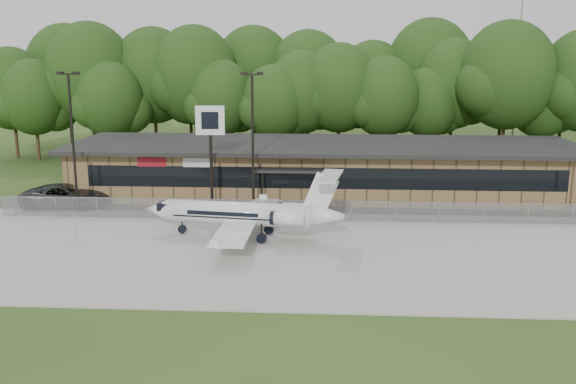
# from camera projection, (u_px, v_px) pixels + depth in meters

# --- Properties ---
(ground) EXTENTS (160.00, 160.00, 0.00)m
(ground) POSITION_uv_depth(u_px,v_px,m) (320.00, 306.00, 30.07)
(ground) COLOR #2C4619
(ground) RESTS_ON ground
(apron) EXTENTS (64.00, 18.00, 0.08)m
(apron) POSITION_uv_depth(u_px,v_px,m) (322.00, 252.00, 37.85)
(apron) COLOR #9E9B93
(apron) RESTS_ON ground
(parking_lot) EXTENTS (50.00, 9.00, 0.06)m
(parking_lot) POSITION_uv_depth(u_px,v_px,m) (323.00, 206.00, 49.06)
(parking_lot) COLOR #383835
(parking_lot) RESTS_ON ground
(terminal) EXTENTS (41.00, 11.65, 4.30)m
(terminal) POSITION_uv_depth(u_px,v_px,m) (324.00, 168.00, 52.91)
(terminal) COLOR olive
(terminal) RESTS_ON ground
(fence) EXTENTS (46.00, 0.04, 1.52)m
(fence) POSITION_uv_depth(u_px,v_px,m) (323.00, 211.00, 44.51)
(fence) COLOR gray
(fence) RESTS_ON ground
(treeline) EXTENTS (72.00, 12.00, 15.00)m
(treeline) POSITION_uv_depth(u_px,v_px,m) (325.00, 89.00, 69.34)
(treeline) COLOR #1A3812
(treeline) RESTS_ON ground
(radio_mast) EXTENTS (0.20, 0.20, 25.00)m
(radio_mast) POSITION_uv_depth(u_px,v_px,m) (519.00, 42.00, 72.82)
(radio_mast) COLOR gray
(radio_mast) RESTS_ON ground
(light_pole_left) EXTENTS (1.55, 0.30, 10.23)m
(light_pole_left) POSITION_uv_depth(u_px,v_px,m) (72.00, 132.00, 45.88)
(light_pole_left) COLOR black
(light_pole_left) RESTS_ON ground
(light_pole_mid) EXTENTS (1.55, 0.30, 10.23)m
(light_pole_mid) POSITION_uv_depth(u_px,v_px,m) (253.00, 133.00, 45.13)
(light_pole_mid) COLOR black
(light_pole_mid) RESTS_ON ground
(business_jet) EXTENTS (13.13, 11.75, 4.42)m
(business_jet) POSITION_uv_depth(u_px,v_px,m) (247.00, 215.00, 40.31)
(business_jet) COLOR white
(business_jet) RESTS_ON ground
(suv) EXTENTS (6.62, 3.43, 1.78)m
(suv) POSITION_uv_depth(u_px,v_px,m) (65.00, 196.00, 48.51)
(suv) COLOR #343437
(suv) RESTS_ON ground
(pole_sign) EXTENTS (2.07, 0.39, 7.86)m
(pole_sign) POSITION_uv_depth(u_px,v_px,m) (210.00, 132.00, 45.58)
(pole_sign) COLOR black
(pole_sign) RESTS_ON ground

